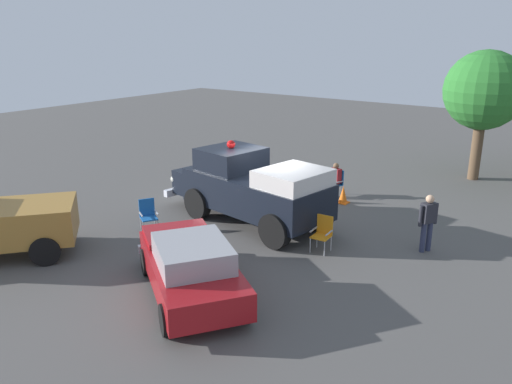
# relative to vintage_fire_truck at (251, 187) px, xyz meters

# --- Properties ---
(ground_plane) EXTENTS (60.00, 60.00, 0.00)m
(ground_plane) POSITION_rel_vintage_fire_truck_xyz_m (0.53, -0.41, -1.20)
(ground_plane) COLOR #514F4C
(vintage_fire_truck) EXTENTS (3.14, 6.21, 2.59)m
(vintage_fire_truck) POSITION_rel_vintage_fire_truck_xyz_m (0.00, 0.00, 0.00)
(vintage_fire_truck) COLOR black
(vintage_fire_truck) RESTS_ON ground
(classic_hot_rod) EXTENTS (3.99, 4.64, 1.46)m
(classic_hot_rod) POSITION_rel_vintage_fire_truck_xyz_m (-4.72, -1.73, -0.45)
(classic_hot_rod) COLOR black
(classic_hot_rod) RESTS_ON ground
(lawn_chair_near_truck) EXTENTS (0.64, 0.64, 1.02)m
(lawn_chair_near_truck) POSITION_rel_vintage_fire_truck_xyz_m (4.13, -0.96, -0.61)
(lawn_chair_near_truck) COLOR #B7BABF
(lawn_chair_near_truck) RESTS_ON ground
(lawn_chair_by_car) EXTENTS (0.53, 0.54, 1.02)m
(lawn_chair_by_car) POSITION_rel_vintage_fire_truck_xyz_m (-0.63, -3.00, -0.61)
(lawn_chair_by_car) COLOR #B7BABF
(lawn_chair_by_car) RESTS_ON ground
(lawn_chair_spare) EXTENTS (0.67, 0.67, 1.02)m
(lawn_chair_spare) POSITION_rel_vintage_fire_truck_xyz_m (-2.52, 2.12, -0.61)
(lawn_chair_spare) COLOR #B7BABF
(lawn_chair_spare) RESTS_ON ground
(spectator_seated) EXTENTS (0.63, 0.54, 1.29)m
(spectator_seated) POSITION_rel_vintage_fire_truck_xyz_m (4.00, -0.91, -0.50)
(spectator_seated) COLOR #383842
(spectator_seated) RESTS_ON ground
(spectator_standing) EXTENTS (0.60, 0.44, 1.68)m
(spectator_standing) POSITION_rel_vintage_fire_truck_xyz_m (1.03, -5.39, -0.23)
(spectator_standing) COLOR #2D334C
(spectator_standing) RESTS_ON ground
(oak_tree_right) EXTENTS (3.20, 3.20, 5.32)m
(oak_tree_right) POSITION_rel_vintage_fire_truck_xyz_m (9.65, -4.57, 2.48)
(oak_tree_right) COLOR brown
(oak_tree_right) RESTS_ON ground
(traffic_cone) EXTENTS (0.40, 0.40, 0.64)m
(traffic_cone) POSITION_rel_vintage_fire_truck_xyz_m (3.52, -1.56, -0.89)
(traffic_cone) COLOR orange
(traffic_cone) RESTS_ON ground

